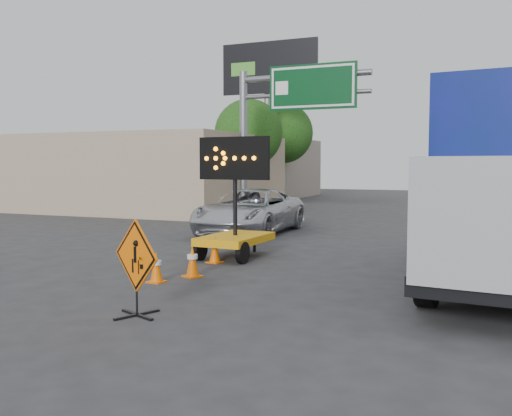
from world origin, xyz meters
The scene contains 13 objects.
ground centered at (0.00, 0.00, 0.00)m, with size 100.00×100.00×0.00m, color #2D2D30.
storefront_left_near centered at (-14.00, 20.00, 2.00)m, with size 14.00×10.00×4.00m, color tan.
storefront_left_far centered at (-15.00, 34.00, 2.20)m, with size 12.00×10.00×4.40m, color gray.
highway_gantry centered at (-4.43, 17.96, 5.07)m, with size 6.18×0.38×6.90m.
billboard centered at (-8.35, 25.87, 7.35)m, with size 6.10×0.54×9.85m.
tree_left_near centered at (-8.00, 22.00, 4.16)m, with size 3.71×3.71×6.03m.
tree_left_far centered at (-9.00, 30.00, 4.60)m, with size 4.10×4.10×6.66m.
construction_sign centered at (-0.76, 1.10, 0.84)m, with size 1.12×0.81×1.60m.
arrow_board centered at (-1.77, 7.02, 0.71)m, with size 2.02×2.29×3.19m.
pickup_truck centered at (-3.59, 12.11, 0.80)m, with size 2.64×5.73×1.59m, color silver.
cone_a centered at (-1.94, 3.49, 0.33)m, with size 0.36×0.36×0.66m.
cone_b centered at (-1.53, 4.30, 0.35)m, with size 0.47×0.47×0.71m.
cone_c centered at (-1.92, 6.12, 0.35)m, with size 0.40×0.40×0.70m.
Camera 1 is at (4.61, -6.53, 2.46)m, focal length 40.00 mm.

